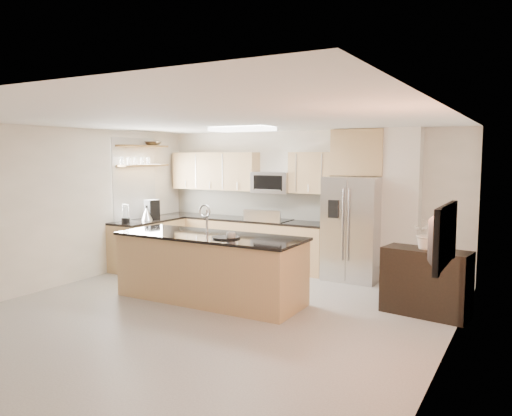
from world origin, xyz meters
The scene contains 26 objects.
floor centered at (0.00, 0.00, 0.00)m, with size 6.50×6.50×0.00m, color #AFADA7.
ceiling centered at (0.00, 0.00, 2.60)m, with size 6.00×6.50×0.02m, color white.
wall_back centered at (0.00, 3.25, 1.30)m, with size 6.00×0.02×2.60m, color white.
wall_left centered at (-3.00, 0.00, 1.30)m, with size 0.02×6.50×2.60m, color white.
wall_right centered at (3.00, 0.00, 1.30)m, with size 0.02×6.50×2.60m, color white.
back_counter centered at (-1.23, 2.93, 0.47)m, with size 3.55×0.66×1.44m.
left_counter centered at (-2.67, 1.85, 0.46)m, with size 0.66×1.50×0.92m.
range centered at (-0.60, 2.92, 0.47)m, with size 0.76×0.64×1.14m.
upper_cabinets centered at (-1.30, 3.09, 1.83)m, with size 3.50×0.33×0.75m.
microwave centered at (-0.60, 3.04, 1.63)m, with size 0.76×0.40×0.40m.
refrigerator centered at (1.06, 2.87, 0.89)m, with size 0.92×0.78×1.78m.
partition_column centered at (1.82, 3.10, 1.30)m, with size 0.60×0.30×2.60m, color white.
window centered at (-2.98, 1.85, 1.65)m, with size 0.04×1.15×1.65m.
shelf_lower centered at (-2.85, 1.95, 1.95)m, with size 0.30×1.20×0.04m, color olive.
shelf_upper centered at (-2.85, 1.95, 2.32)m, with size 0.30×1.20×0.04m, color olive.
ceiling_fixture centered at (-0.40, 1.60, 2.56)m, with size 1.00×0.50×0.06m, color white.
island centered at (-0.37, 0.61, 0.49)m, with size 2.84×1.03×1.40m.
credenza centered at (2.55, 1.46, 0.45)m, with size 1.12×0.47×0.90m, color black.
cup centered at (0.13, 0.42, 1.03)m, with size 0.13×0.13×0.10m, color silver.
platter centered at (0.01, 0.48, 0.99)m, with size 0.40×0.40×0.02m, color black.
blender centered at (-2.68, 1.28, 1.07)m, with size 0.15×0.15×0.34m.
kettle centered at (-2.62, 1.78, 1.04)m, with size 0.22×0.22×0.28m.
coffee_maker centered at (-2.69, 2.01, 1.10)m, with size 0.24×0.27×0.37m.
bowl centered at (-2.85, 2.27, 2.39)m, with size 0.41×0.41×0.10m, color silver.
flower_vase centered at (2.55, 1.48, 1.21)m, with size 0.57×0.49×0.63m, color silver.
television centered at (2.91, -0.20, 1.35)m, with size 1.08×0.14×0.62m, color black.
Camera 1 is at (3.78, -5.35, 2.14)m, focal length 35.00 mm.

